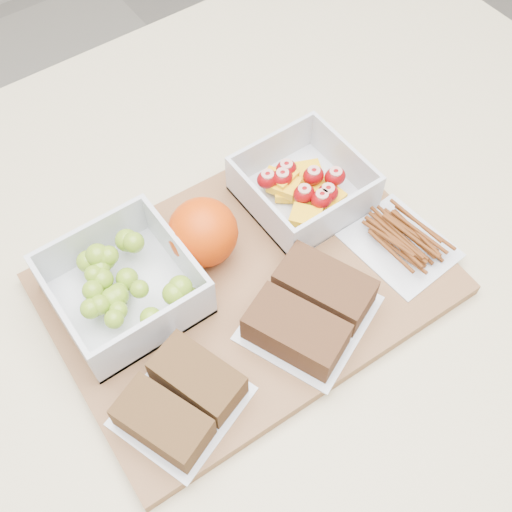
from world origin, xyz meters
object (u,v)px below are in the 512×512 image
Objects in this scene: fruit_container at (303,187)px; grape_container at (123,285)px; sandwich_bag_center at (310,310)px; sandwich_bag_left at (181,400)px; orange at (203,232)px; pretzel_bag at (402,239)px; cutting_board at (247,284)px.

grape_container is at bearing 179.13° from fruit_container.
sandwich_bag_center is at bearing -43.30° from grape_container.
sandwich_bag_center is (0.16, 0.00, 0.00)m from sandwich_bag_left.
fruit_container is at bearing -1.20° from orange.
orange reaches higher than pretzel_bag.
sandwich_bag_left is 0.87× the size of sandwich_bag_center.
pretzel_bag is at bearing 3.28° from sandwich_bag_left.
pretzel_bag is at bearing -67.58° from fruit_container.
sandwich_bag_left is at bearing -178.60° from sandwich_bag_center.
sandwich_bag_left is at bearing -130.24° from orange.
grape_container is at bearing 179.58° from orange.
orange is 0.22m from pretzel_bag.
sandwich_bag_left is 1.18× the size of pretzel_bag.
cutting_board is 3.20× the size of fruit_container.
pretzel_bag is (0.05, -0.12, -0.01)m from fruit_container.
orange is (-0.14, 0.00, 0.02)m from fruit_container.
fruit_container is 0.14m from orange.
orange is at bearing 178.80° from fruit_container.
grape_container is 0.31m from pretzel_bag.
fruit_container is at bearing 26.85° from cutting_board.
orange is (0.10, -0.00, 0.01)m from grape_container.
orange is (-0.02, 0.06, 0.05)m from cutting_board.
fruit_container reaches higher than cutting_board.
cutting_board is at bearing 159.34° from pretzel_bag.
orange reaches higher than cutting_board.
fruit_container is 0.13m from pretzel_bag.
pretzel_bag is (0.14, 0.01, -0.01)m from sandwich_bag_center.
fruit_container is (0.24, -0.00, -0.00)m from grape_container.
orange is 0.54× the size of sandwich_bag_left.
orange is 0.47× the size of sandwich_bag_center.
sandwich_bag_left is (-0.14, -0.08, 0.03)m from cutting_board.
grape_container reaches higher than sandwich_bag_center.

